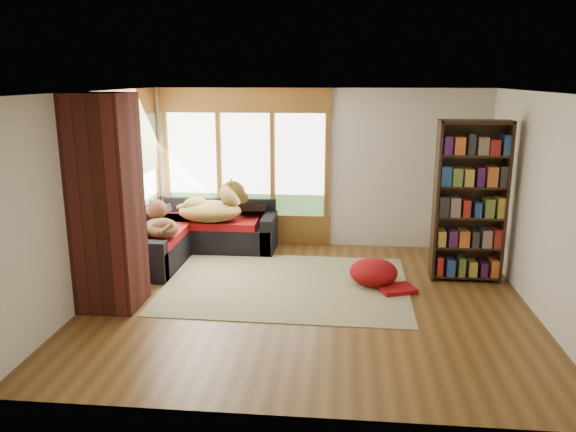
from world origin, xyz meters
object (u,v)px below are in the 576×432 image
(pouf, at_px, (374,271))
(sectional_sofa, at_px, (192,237))
(area_rug, at_px, (286,284))
(brick_chimney, at_px, (107,203))
(bookshelf, at_px, (470,202))
(dog_brindle, at_px, (160,220))
(dog_tan, at_px, (215,203))

(pouf, bearing_deg, sectional_sofa, 160.13)
(pouf, bearing_deg, area_rug, -173.68)
(brick_chimney, bearing_deg, bookshelf, 16.67)
(pouf, bearing_deg, bookshelf, 14.38)
(sectional_sofa, xyz_separation_m, bookshelf, (4.09, -0.69, 0.81))
(bookshelf, bearing_deg, area_rug, -169.44)
(area_rug, height_order, dog_brindle, dog_brindle)
(brick_chimney, relative_size, area_rug, 0.79)
(brick_chimney, height_order, bookshelf, brick_chimney)
(area_rug, distance_m, dog_brindle, 2.08)
(pouf, bearing_deg, dog_tan, 154.34)
(area_rug, bearing_deg, bookshelf, 10.56)
(brick_chimney, bearing_deg, area_rug, 23.48)
(brick_chimney, xyz_separation_m, area_rug, (2.07, 0.90, -1.29))
(pouf, height_order, dog_tan, dog_tan)
(dog_tan, distance_m, dog_brindle, 1.06)
(area_rug, distance_m, dog_tan, 1.99)
(sectional_sofa, xyz_separation_m, pouf, (2.81, -1.02, -0.11))
(area_rug, bearing_deg, pouf, 6.32)
(area_rug, distance_m, bookshelf, 2.74)
(brick_chimney, xyz_separation_m, pouf, (3.26, 1.03, -1.11))
(pouf, bearing_deg, dog_brindle, 174.03)
(bookshelf, relative_size, pouf, 3.39)
(bookshelf, xyz_separation_m, pouf, (-1.28, -0.33, -0.92))
(brick_chimney, distance_m, sectional_sofa, 2.32)
(dog_tan, xyz_separation_m, dog_brindle, (-0.63, -0.85, -0.08))
(brick_chimney, distance_m, bookshelf, 4.74)
(dog_tan, relative_size, dog_brindle, 1.26)
(sectional_sofa, bearing_deg, area_rug, -39.17)
(bookshelf, bearing_deg, sectional_sofa, 170.46)
(sectional_sofa, relative_size, pouf, 3.36)
(sectional_sofa, relative_size, dog_brindle, 2.50)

